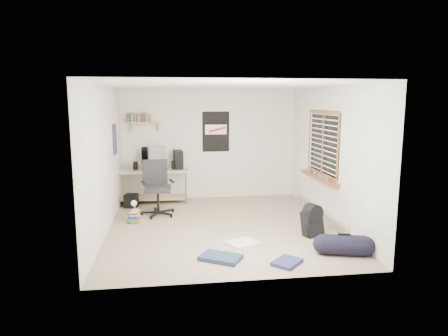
{
  "coord_description": "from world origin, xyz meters",
  "views": [
    {
      "loc": [
        -0.89,
        -6.9,
        2.23
      ],
      "look_at": [
        0.08,
        0.29,
        1.02
      ],
      "focal_mm": 32.0,
      "sensor_mm": 36.0,
      "label": 1
    }
  ],
  "objects": [
    {
      "name": "subwoofer",
      "position": [
        -1.75,
        1.59,
        0.14
      ],
      "size": [
        0.31,
        0.31,
        0.28
      ],
      "primitive_type": "cube",
      "rotation": [
        0.0,
        0.0,
        -0.26
      ],
      "color": "black",
      "rests_on": "floor"
    },
    {
      "name": "poster_left_wall",
      "position": [
        -1.99,
        1.2,
        1.5
      ],
      "size": [
        0.02,
        0.42,
        0.6
      ],
      "primitive_type": "cube",
      "color": "navy",
      "rests_on": "left_wall"
    },
    {
      "name": "office_chair",
      "position": [
        -1.16,
        0.91,
        0.49
      ],
      "size": [
        0.86,
        0.86,
        1.1
      ],
      "primitive_type": "cube",
      "rotation": [
        0.0,
        0.0,
        0.23
      ],
      "color": "black",
      "rests_on": "floor"
    },
    {
      "name": "right_wall",
      "position": [
        2.0,
        0.0,
        1.25
      ],
      "size": [
        0.01,
        4.5,
        2.5
      ],
      "primitive_type": "cube",
      "color": "silver",
      "rests_on": "ground"
    },
    {
      "name": "backpack",
      "position": [
        1.45,
        -0.69,
        0.2
      ],
      "size": [
        0.4,
        0.37,
        0.44
      ],
      "primitive_type": "cube",
      "rotation": [
        0.0,
        0.0,
        0.38
      ],
      "color": "black",
      "rests_on": "floor"
    },
    {
      "name": "desk",
      "position": [
        -1.35,
        2.0,
        0.36
      ],
      "size": [
        1.73,
        0.91,
        0.76
      ],
      "primitive_type": "cube",
      "rotation": [
        0.0,
        0.0,
        0.11
      ],
      "color": "tan",
      "rests_on": "floor"
    },
    {
      "name": "poster_back_wall",
      "position": [
        0.15,
        2.23,
        1.55
      ],
      "size": [
        0.62,
        0.03,
        0.92
      ],
      "primitive_type": "cube",
      "color": "black",
      "rests_on": "back_wall"
    },
    {
      "name": "monitor_left",
      "position": [
        -1.36,
        2.0,
        0.97
      ],
      "size": [
        0.39,
        0.13,
        0.42
      ],
      "primitive_type": "cube",
      "rotation": [
        0.0,
        0.0,
        0.1
      ],
      "color": "#99989D",
      "rests_on": "desk"
    },
    {
      "name": "pc_tower",
      "position": [
        -0.73,
        2.0,
        0.96
      ],
      "size": [
        0.22,
        0.4,
        0.4
      ],
      "primitive_type": "cube",
      "rotation": [
        0.0,
        0.0,
        0.12
      ],
      "color": "black",
      "rests_on": "desk"
    },
    {
      "name": "back_wall",
      "position": [
        0.0,
        2.25,
        1.25
      ],
      "size": [
        4.0,
        0.01,
        2.5
      ],
      "primitive_type": "cube",
      "color": "silver",
      "rests_on": "ground"
    },
    {
      "name": "duffel_bag",
      "position": [
        1.6,
        -1.6,
        0.14
      ],
      "size": [
        0.37,
        0.37,
        0.6
      ],
      "primitive_type": "cylinder",
      "rotation": [
        0.0,
        0.0,
        -0.27
      ],
      "color": "black",
      "rests_on": "floor"
    },
    {
      "name": "desk_lamp",
      "position": [
        -1.58,
        0.42,
        0.38
      ],
      "size": [
        0.18,
        0.23,
        0.2
      ],
      "primitive_type": "cube",
      "rotation": [
        0.0,
        0.0,
        0.31
      ],
      "color": "white",
      "rests_on": "book_stack"
    },
    {
      "name": "jeans_a",
      "position": [
        -0.22,
        -1.53,
        0.03
      ],
      "size": [
        0.67,
        0.6,
        0.06
      ],
      "primitive_type": "cube",
      "rotation": [
        0.0,
        0.0,
        -0.54
      ],
      "color": "#22314D",
      "rests_on": "floor"
    },
    {
      "name": "window",
      "position": [
        1.95,
        0.3,
        1.45
      ],
      "size": [
        0.1,
        1.5,
        1.26
      ],
      "primitive_type": "cube",
      "color": "brown",
      "rests_on": "right_wall"
    },
    {
      "name": "keyboard",
      "position": [
        -1.21,
        1.82,
        0.77
      ],
      "size": [
        0.39,
        0.17,
        0.02
      ],
      "primitive_type": "cube",
      "rotation": [
        0.0,
        0.0,
        0.11
      ],
      "color": "black",
      "rests_on": "desk"
    },
    {
      "name": "wall_shelf",
      "position": [
        -1.45,
        2.14,
        1.78
      ],
      "size": [
        0.8,
        0.22,
        0.24
      ],
      "primitive_type": "cube",
      "color": "tan",
      "rests_on": "back_wall"
    },
    {
      "name": "speaker_right",
      "position": [
        -0.83,
        1.9,
        0.85
      ],
      "size": [
        0.11,
        0.11,
        0.17
      ],
      "primitive_type": "cube",
      "rotation": [
        0.0,
        0.0,
        0.28
      ],
      "color": "black",
      "rests_on": "desk"
    },
    {
      "name": "ceiling",
      "position": [
        0.0,
        0.0,
        2.5
      ],
      "size": [
        4.0,
        4.5,
        0.01
      ],
      "primitive_type": "cube",
      "color": "white",
      "rests_on": "ground"
    },
    {
      "name": "jeans_b",
      "position": [
        0.68,
        -1.81,
        0.03
      ],
      "size": [
        0.5,
        0.51,
        0.05
      ],
      "primitive_type": "cube",
      "rotation": [
        0.0,
        0.0,
        0.79
      ],
      "color": "navy",
      "rests_on": "floor"
    },
    {
      "name": "floor",
      "position": [
        0.0,
        0.0,
        -0.01
      ],
      "size": [
        4.0,
        4.5,
        0.01
      ],
      "primitive_type": "cube",
      "color": "gray",
      "rests_on": "ground"
    },
    {
      "name": "book_stack",
      "position": [
        -1.6,
        0.44,
        0.15
      ],
      "size": [
        0.45,
        0.37,
        0.3
      ],
      "primitive_type": "cube",
      "rotation": [
        0.0,
        0.0,
        -0.04
      ],
      "color": "brown",
      "rests_on": "floor"
    },
    {
      "name": "left_wall",
      "position": [
        -2.0,
        0.0,
        1.25
      ],
      "size": [
        0.01,
        4.5,
        2.5
      ],
      "primitive_type": "cube",
      "color": "silver",
      "rests_on": "ground"
    },
    {
      "name": "speaker_left",
      "position": [
        -1.67,
        1.92,
        0.85
      ],
      "size": [
        0.1,
        0.1,
        0.18
      ],
      "primitive_type": "cube",
      "rotation": [
        0.0,
        0.0,
        -0.1
      ],
      "color": "black",
      "rests_on": "desk"
    },
    {
      "name": "monitor_right",
      "position": [
        -1.2,
        1.74,
        0.97
      ],
      "size": [
        0.39,
        0.29,
        0.43
      ],
      "primitive_type": "cube",
      "rotation": [
        0.0,
        0.0,
        0.55
      ],
      "color": "#97989C",
      "rests_on": "desk"
    },
    {
      "name": "baseboard_heater",
      "position": [
        1.96,
        0.3,
        0.09
      ],
      "size": [
        0.08,
        2.5,
        0.18
      ],
      "primitive_type": "cube",
      "color": "#B7B2A8",
      "rests_on": "floor"
    },
    {
      "name": "tshirt",
      "position": [
        0.2,
        -0.96,
        0.02
      ],
      "size": [
        0.57,
        0.54,
        0.04
      ],
      "primitive_type": "cube",
      "rotation": [
        0.0,
        0.0,
        0.48
      ],
      "color": "silver",
      "rests_on": "floor"
    }
  ]
}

